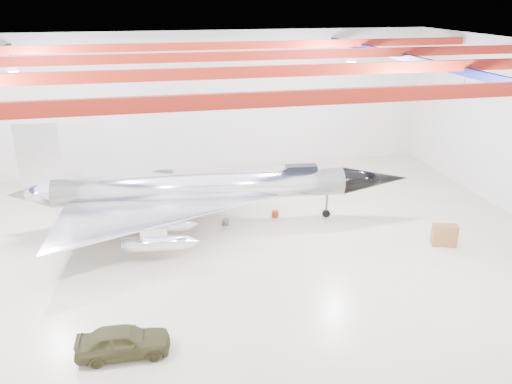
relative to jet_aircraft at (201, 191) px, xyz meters
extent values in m
plane|color=beige|center=(0.03, -4.25, -2.22)|extent=(40.00, 40.00, 0.00)
plane|color=silver|center=(0.03, 10.75, 3.28)|extent=(40.00, 0.00, 40.00)
plane|color=#0A0F38|center=(0.03, -4.25, 8.78)|extent=(40.00, 40.00, 0.00)
cube|color=#9C1E11|center=(0.03, -13.25, 8.18)|extent=(39.50, 0.25, 0.50)
cube|color=#9C1E11|center=(0.03, -7.25, 8.18)|extent=(39.50, 0.25, 0.50)
cube|color=#9C1E11|center=(0.03, -1.25, 8.18)|extent=(39.50, 0.25, 0.50)
cube|color=#9C1E11|center=(0.03, 4.75, 8.18)|extent=(39.50, 0.25, 0.50)
cube|color=#0C134D|center=(12.03, -4.25, 7.88)|extent=(0.25, 29.50, 0.40)
cube|color=silver|center=(10.03, -10.25, 7.48)|extent=(0.55, 0.55, 0.25)
cube|color=silver|center=(-9.97, 1.75, 7.48)|extent=(0.55, 0.55, 0.25)
cube|color=silver|center=(10.03, 1.75, 7.48)|extent=(0.55, 0.55, 0.25)
cylinder|color=silver|center=(0.05, 0.00, 0.26)|extent=(17.79, 3.39, 1.77)
cone|color=black|center=(11.07, -1.02, 0.26)|extent=(4.57, 2.17, 1.77)
cone|color=silver|center=(-10.09, 0.93, 0.26)|extent=(2.81, 2.01, 1.77)
cube|color=silver|center=(-9.21, 0.85, 2.56)|extent=(2.48, 0.33, 3.98)
cube|color=black|center=(6.22, -0.57, 1.19)|extent=(2.00, 0.88, 0.44)
cylinder|color=silver|center=(-3.04, -4.61, -0.98)|extent=(3.42, 1.10, 0.80)
cylinder|color=silver|center=(-2.84, -2.41, -0.98)|extent=(3.42, 1.10, 0.80)
cylinder|color=silver|center=(-2.35, 2.88, -0.98)|extent=(3.42, 1.10, 0.80)
cylinder|color=silver|center=(-2.15, 5.09, -0.98)|extent=(3.42, 1.10, 0.80)
cylinder|color=#59595B|center=(7.98, -0.74, -1.42)|extent=(0.16, 0.16, 1.59)
cylinder|color=black|center=(7.98, -0.74, -1.97)|extent=(0.51, 0.24, 0.50)
cylinder|color=#59595B|center=(-3.68, -1.88, -1.42)|extent=(0.16, 0.16, 1.59)
cylinder|color=black|center=(-3.68, -1.88, -1.97)|extent=(0.51, 0.24, 0.50)
cylinder|color=#59595B|center=(-3.27, 2.52, -1.42)|extent=(0.16, 0.16, 1.59)
cylinder|color=black|center=(-3.27, 2.52, -1.97)|extent=(0.51, 0.24, 0.50)
imported|color=#3D3C1E|center=(-4.53, -11.66, -1.59)|extent=(3.77, 1.63, 1.26)
cube|color=brown|center=(13.28, -5.90, -1.59)|extent=(1.52, 1.10, 1.25)
cube|color=olive|center=(-6.24, -0.53, -2.05)|extent=(0.59, 0.53, 0.34)
cube|color=#992A0F|center=(-4.66, 2.39, -2.09)|extent=(0.42, 0.35, 0.27)
cylinder|color=#59595B|center=(1.39, -0.56, -2.03)|extent=(0.55, 0.55, 0.38)
cube|color=#59595B|center=(-5.68, 3.90, -2.10)|extent=(0.39, 0.34, 0.23)
cylinder|color=#992A0F|center=(4.74, -0.02, -2.02)|extent=(0.48, 0.48, 0.40)
cube|color=olive|center=(-2.84, 0.77, -2.05)|extent=(0.61, 0.56, 0.35)
cylinder|color=#59595B|center=(3.57, 5.34, -2.05)|extent=(0.44, 0.44, 0.35)
camera|label=1|loc=(-2.82, -28.72, 11.31)|focal=35.00mm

